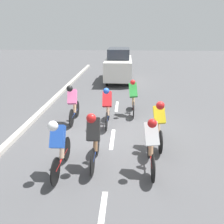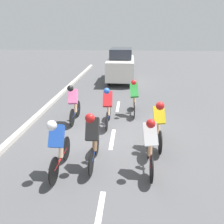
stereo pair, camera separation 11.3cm
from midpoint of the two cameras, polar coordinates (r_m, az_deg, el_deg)
ground_plane at (r=7.58m, az=0.77°, el=-5.67°), size 60.00×60.00×0.00m
lane_stripe_near at (r=4.68m, az=-2.69°, el=-25.72°), size 0.12×1.40×0.01m
lane_stripe_mid at (r=7.24m, az=0.55°, el=-7.01°), size 0.12×1.40×0.01m
lane_stripe_far at (r=10.17m, az=1.90°, el=1.49°), size 0.12×1.40×0.01m
curb at (r=8.08m, az=-22.82°, el=-5.15°), size 0.20×28.88×0.14m
cyclist_green at (r=9.07m, az=6.17°, el=4.15°), size 0.39×1.67×1.53m
cyclist_black at (r=5.60m, az=-4.41°, el=-6.57°), size 0.34×1.64×1.56m
cyclist_red at (r=7.94m, az=-0.68°, el=1.73°), size 0.34×1.66×1.50m
cyclist_pink at (r=8.36m, az=-9.60°, el=2.56°), size 0.36×1.64×1.51m
cyclist_yellow at (r=6.66m, az=12.61°, el=-2.55°), size 0.38×1.72×1.51m
cyclist_white at (r=5.49m, az=10.54°, el=-7.87°), size 0.39×1.69×1.52m
cyclist_blue at (r=5.47m, az=-13.43°, el=-8.05°), size 0.34×1.68×1.51m
support_car at (r=15.05m, az=2.55°, el=12.15°), size 1.70×4.16×2.16m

